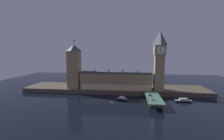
{
  "coord_description": "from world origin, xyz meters",
  "views": [
    {
      "loc": [
        18.68,
        -159.24,
        48.85
      ],
      "look_at": [
        -1.64,
        20.0,
        28.41
      ],
      "focal_mm": 26.0,
      "sensor_mm": 36.0,
      "label": 1
    }
  ],
  "objects_px": {
    "street_lamp_mid": "(161,92)",
    "street_lamp_far": "(146,89)",
    "car_northbound_lead": "(150,95)",
    "pedestrian_far_rail": "(146,92)",
    "pedestrian_near_rail": "(148,99)",
    "clock_tower": "(159,59)",
    "pedestrian_mid_walk": "(159,95)",
    "street_lamp_near": "(149,96)",
    "victoria_tower": "(74,66)",
    "boat_upstream": "(122,99)",
    "car_northbound_trail": "(152,99)",
    "boat_downstream": "(183,101)"
  },
  "relations": [
    {
      "from": "pedestrian_mid_walk",
      "to": "street_lamp_near",
      "type": "bearing_deg",
      "value": -123.49
    },
    {
      "from": "car_northbound_trail",
      "to": "victoria_tower",
      "type": "bearing_deg",
      "value": 153.14
    },
    {
      "from": "clock_tower",
      "to": "pedestrian_mid_walk",
      "type": "xyz_separation_m",
      "value": [
        -3.74,
        -27.76,
        -34.28
      ]
    },
    {
      "from": "street_lamp_mid",
      "to": "victoria_tower",
      "type": "bearing_deg",
      "value": 160.82
    },
    {
      "from": "car_northbound_trail",
      "to": "pedestrian_mid_walk",
      "type": "height_order",
      "value": "pedestrian_mid_walk"
    },
    {
      "from": "clock_tower",
      "to": "street_lamp_near",
      "type": "relative_size",
      "value": 9.81
    },
    {
      "from": "pedestrian_near_rail",
      "to": "pedestrian_mid_walk",
      "type": "xyz_separation_m",
      "value": [
        11.91,
        14.03,
        -0.03
      ]
    },
    {
      "from": "clock_tower",
      "to": "street_lamp_far",
      "type": "xyz_separation_m",
      "value": [
        -16.04,
        -16.91,
        -30.81
      ]
    },
    {
      "from": "pedestrian_near_rail",
      "to": "boat_downstream",
      "type": "height_order",
      "value": "pedestrian_near_rail"
    },
    {
      "from": "car_northbound_trail",
      "to": "boat_upstream",
      "type": "distance_m",
      "value": 31.89
    },
    {
      "from": "pedestrian_near_rail",
      "to": "car_northbound_lead",
      "type": "bearing_deg",
      "value": 77.91
    },
    {
      "from": "clock_tower",
      "to": "pedestrian_mid_walk",
      "type": "distance_m",
      "value": 44.27
    },
    {
      "from": "victoria_tower",
      "to": "boat_downstream",
      "type": "xyz_separation_m",
      "value": [
        118.82,
        -27.82,
        -29.86
      ]
    },
    {
      "from": "car_northbound_lead",
      "to": "boat_upstream",
      "type": "relative_size",
      "value": 0.33
    },
    {
      "from": "street_lamp_far",
      "to": "car_northbound_lead",
      "type": "bearing_deg",
      "value": -72.91
    },
    {
      "from": "boat_downstream",
      "to": "car_northbound_lead",
      "type": "bearing_deg",
      "value": -176.74
    },
    {
      "from": "car_northbound_lead",
      "to": "street_lamp_far",
      "type": "height_order",
      "value": "street_lamp_far"
    },
    {
      "from": "car_northbound_lead",
      "to": "street_lamp_mid",
      "type": "distance_m",
      "value": 10.69
    },
    {
      "from": "street_lamp_mid",
      "to": "clock_tower",
      "type": "bearing_deg",
      "value": 83.98
    },
    {
      "from": "clock_tower",
      "to": "street_lamp_near",
      "type": "bearing_deg",
      "value": -109.09
    },
    {
      "from": "street_lamp_far",
      "to": "pedestrian_near_rail",
      "type": "bearing_deg",
      "value": -89.08
    },
    {
      "from": "car_northbound_lead",
      "to": "pedestrian_near_rail",
      "type": "distance_m",
      "value": 14.21
    },
    {
      "from": "car_northbound_trail",
      "to": "pedestrian_mid_walk",
      "type": "bearing_deg",
      "value": 58.15
    },
    {
      "from": "pedestrian_mid_walk",
      "to": "boat_downstream",
      "type": "distance_m",
      "value": 23.95
    },
    {
      "from": "car_northbound_trail",
      "to": "pedestrian_far_rail",
      "type": "xyz_separation_m",
      "value": [
        -2.98,
        25.91,
        0.22
      ]
    },
    {
      "from": "pedestrian_far_rail",
      "to": "boat_upstream",
      "type": "height_order",
      "value": "pedestrian_far_rail"
    },
    {
      "from": "car_northbound_lead",
      "to": "boat_downstream",
      "type": "distance_m",
      "value": 32.66
    },
    {
      "from": "street_lamp_near",
      "to": "street_lamp_mid",
      "type": "xyz_separation_m",
      "value": [
        12.71,
        14.72,
        0.01
      ]
    },
    {
      "from": "street_lamp_far",
      "to": "victoria_tower",
      "type": "bearing_deg",
      "value": 167.36
    },
    {
      "from": "pedestrian_far_rail",
      "to": "street_lamp_mid",
      "type": "bearing_deg",
      "value": -51.4
    },
    {
      "from": "street_lamp_mid",
      "to": "car_northbound_lead",
      "type": "bearing_deg",
      "value": 158.18
    },
    {
      "from": "car_northbound_trail",
      "to": "pedestrian_far_rail",
      "type": "distance_m",
      "value": 26.08
    },
    {
      "from": "street_lamp_near",
      "to": "street_lamp_far",
      "type": "relative_size",
      "value": 1.0
    },
    {
      "from": "clock_tower",
      "to": "boat_downstream",
      "type": "xyz_separation_m",
      "value": [
        19.51,
        -26.06,
        -39.78
      ]
    },
    {
      "from": "clock_tower",
      "to": "car_northbound_lead",
      "type": "bearing_deg",
      "value": -114.42
    },
    {
      "from": "car_northbound_trail",
      "to": "boat_upstream",
      "type": "height_order",
      "value": "car_northbound_trail"
    },
    {
      "from": "car_northbound_lead",
      "to": "street_lamp_near",
      "type": "xyz_separation_m",
      "value": [
        -3.38,
        -18.46,
        3.64
      ]
    },
    {
      "from": "pedestrian_near_rail",
      "to": "street_lamp_mid",
      "type": "distance_m",
      "value": 16.32
    },
    {
      "from": "pedestrian_far_rail",
      "to": "street_lamp_mid",
      "type": "relative_size",
      "value": 0.26
    },
    {
      "from": "car_northbound_trail",
      "to": "boat_downstream",
      "type": "height_order",
      "value": "car_northbound_trail"
    },
    {
      "from": "victoria_tower",
      "to": "pedestrian_mid_walk",
      "type": "xyz_separation_m",
      "value": [
        95.58,
        -29.51,
        -24.35
      ]
    },
    {
      "from": "car_northbound_trail",
      "to": "street_lamp_near",
      "type": "xyz_separation_m",
      "value": [
        -3.38,
        -4.22,
        3.6
      ]
    },
    {
      "from": "street_lamp_near",
      "to": "street_lamp_mid",
      "type": "bearing_deg",
      "value": 49.2
    },
    {
      "from": "street_lamp_mid",
      "to": "street_lamp_far",
      "type": "distance_m",
      "value": 19.45
    },
    {
      "from": "pedestrian_mid_walk",
      "to": "pedestrian_far_rail",
      "type": "height_order",
      "value": "pedestrian_far_rail"
    },
    {
      "from": "victoria_tower",
      "to": "car_northbound_trail",
      "type": "bearing_deg",
      "value": -26.86
    },
    {
      "from": "pedestrian_mid_walk",
      "to": "pedestrian_far_rail",
      "type": "distance_m",
      "value": 16.58
    },
    {
      "from": "victoria_tower",
      "to": "boat_upstream",
      "type": "relative_size",
      "value": 4.6
    },
    {
      "from": "car_northbound_trail",
      "to": "street_lamp_mid",
      "type": "height_order",
      "value": "street_lamp_mid"
    },
    {
      "from": "car_northbound_lead",
      "to": "pedestrian_far_rail",
      "type": "relative_size",
      "value": 2.28
    }
  ]
}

